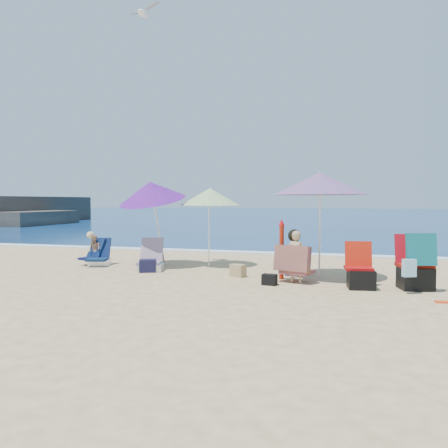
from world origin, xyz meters
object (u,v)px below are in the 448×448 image
(chair_rainbow, at_px, (151,262))
(person_left, at_px, (94,250))
(chair_navy, at_px, (100,258))
(seagull, at_px, (143,13))
(umbrella_turquoise, at_px, (320,184))
(camp_chair_right, at_px, (415,269))
(umbrella_blue, at_px, (151,191))
(person_center, at_px, (295,257))
(camp_chair_left, at_px, (360,274))
(furled_umbrella, at_px, (282,246))
(umbrella_striped, at_px, (210,197))

(chair_rainbow, bearing_deg, person_left, 164.93)
(chair_navy, bearing_deg, seagull, 6.82)
(umbrella_turquoise, relative_size, camp_chair_right, 2.34)
(umbrella_blue, height_order, chair_rainbow, umbrella_blue)
(umbrella_turquoise, relative_size, person_center, 2.34)
(camp_chair_left, relative_size, person_center, 0.82)
(seagull, bearing_deg, camp_chair_left, -16.08)
(umbrella_blue, height_order, seagull, seagull)
(furled_umbrella, relative_size, chair_rainbow, 1.63)
(person_left, distance_m, seagull, 5.81)
(furled_umbrella, xyz_separation_m, chair_rainbow, (-3.04, 0.29, -0.48))
(umbrella_striped, xyz_separation_m, person_left, (-2.85, -0.59, -1.31))
(chair_rainbow, height_order, person_left, person_left)
(umbrella_striped, relative_size, chair_navy, 2.49)
(camp_chair_left, xyz_separation_m, person_left, (-6.33, 1.34, 0.13))
(chair_rainbow, bearing_deg, person_center, -10.82)
(chair_rainbow, xyz_separation_m, person_center, (3.35, -0.64, 0.31))
(chair_navy, xyz_separation_m, seagull, (1.17, 0.14, 5.85))
(umbrella_turquoise, xyz_separation_m, umbrella_striped, (-2.68, 1.04, -0.25))
(furled_umbrella, bearing_deg, chair_navy, 171.16)
(umbrella_striped, bearing_deg, chair_rainbow, -135.55)
(umbrella_blue, bearing_deg, camp_chair_right, -13.05)
(camp_chair_left, bearing_deg, seagull, 163.92)
(umbrella_blue, distance_m, camp_chair_left, 5.28)
(person_center, bearing_deg, umbrella_blue, 160.92)
(person_center, bearing_deg, umbrella_turquoise, 57.53)
(chair_rainbow, distance_m, person_center, 3.42)
(umbrella_turquoise, bearing_deg, person_center, -122.47)
(furled_umbrella, height_order, person_left, furled_umbrella)
(chair_navy, relative_size, seagull, 0.82)
(chair_rainbow, xyz_separation_m, camp_chair_right, (5.51, -0.73, 0.18))
(furled_umbrella, xyz_separation_m, chair_navy, (-4.61, 0.72, -0.50))
(chair_rainbow, bearing_deg, camp_chair_left, -10.76)
(person_center, distance_m, seagull, 6.78)
(camp_chair_right, bearing_deg, umbrella_striped, 157.88)
(person_left, bearing_deg, umbrella_turquoise, -4.66)
(chair_rainbow, bearing_deg, camp_chair_right, -7.54)
(chair_rainbow, relative_size, person_left, 0.90)
(umbrella_blue, bearing_deg, umbrella_striped, 18.88)
(camp_chair_left, bearing_deg, person_left, 168.02)
(camp_chair_left, bearing_deg, umbrella_turquoise, 131.69)
(umbrella_blue, xyz_separation_m, chair_rainbow, (0.26, -0.61, -1.63))
(camp_chair_right, distance_m, seagull, 8.28)
(umbrella_striped, distance_m, chair_rainbow, 2.14)
(umbrella_turquoise, relative_size, furled_umbrella, 1.98)
(umbrella_turquoise, height_order, umbrella_blue, umbrella_blue)
(furled_umbrella, relative_size, camp_chair_right, 1.19)
(camp_chair_left, bearing_deg, umbrella_blue, 163.00)
(camp_chair_left, height_order, person_left, camp_chair_left)
(umbrella_turquoise, bearing_deg, camp_chair_left, -48.31)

